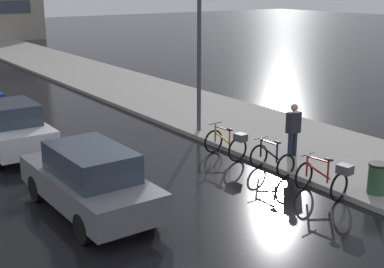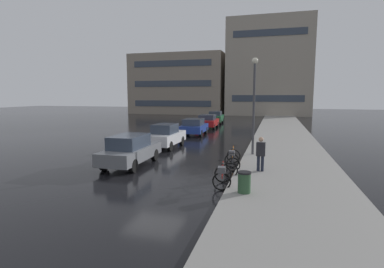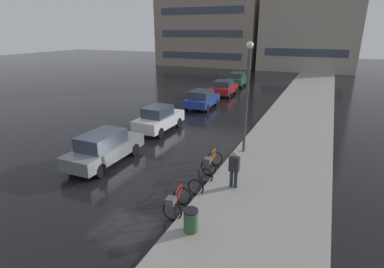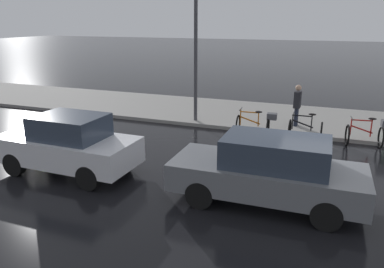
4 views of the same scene
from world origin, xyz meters
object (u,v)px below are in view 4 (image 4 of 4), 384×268
car_white (68,145)px  pedestrian (297,104)px  bicycle_third (257,123)px  car_grey (269,171)px  bicycle_nearest (369,132)px  bicycle_second (305,129)px  streetlamp (196,35)px

car_white → pedestrian: pedestrian is taller
bicycle_third → car_grey: car_grey is taller
car_white → pedestrian: bearing=-39.0°
bicycle_nearest → bicycle_second: bicycle_nearest is taller
streetlamp → bicycle_nearest: bearing=-96.3°
car_grey → streetlamp: (5.87, 3.96, 2.70)m
pedestrian → streetlamp: streetlamp is taller
bicycle_nearest → pedestrian: 2.86m
car_white → streetlamp: (5.99, -1.47, 2.70)m
bicycle_nearest → pedestrian: pedestrian is taller
bicycle_nearest → streetlamp: bearing=83.7°
bicycle_second → car_white: 7.94m
bicycle_nearest → streetlamp: 7.08m
bicycle_second → pedestrian: (1.24, 0.45, 0.58)m
car_white → bicycle_second: bearing=-47.2°
car_grey → car_white: size_ratio=1.12×
bicycle_nearest → car_white: bearing=124.0°
bicycle_third → car_grey: size_ratio=0.33×
bicycle_nearest → bicycle_third: 3.71m
bicycle_second → pedestrian: 1.45m
bicycle_second → car_white: bearing=132.8°
bicycle_second → pedestrian: pedestrian is taller
bicycle_second → bicycle_third: (-0.20, 1.67, 0.10)m
bicycle_second → car_grey: 5.29m
bicycle_second → car_grey: bearing=175.8°
pedestrian → bicycle_nearest: bearing=-118.1°
pedestrian → streetlamp: bearing=99.2°
car_grey → pedestrian: (6.50, 0.06, 0.17)m
bicycle_second → car_white: size_ratio=0.29×
car_white → car_grey: bearing=-88.7°
bicycle_third → streetlamp: size_ratio=0.25×
bicycle_third → car_white: 6.64m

